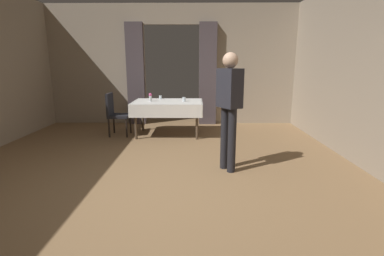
# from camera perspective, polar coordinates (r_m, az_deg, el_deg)

# --- Properties ---
(ground) EXTENTS (10.08, 10.08, 0.00)m
(ground) POSITION_cam_1_polar(r_m,az_deg,el_deg) (3.76, -8.86, -12.10)
(ground) COLOR olive
(wall_back) EXTENTS (6.40, 0.27, 3.00)m
(wall_back) POSITION_cam_1_polar(r_m,az_deg,el_deg) (7.57, -4.01, 12.39)
(wall_back) COLOR gray
(wall_back) RESTS_ON ground
(dining_table_mid) EXTENTS (1.52, 1.05, 0.75)m
(dining_table_mid) POSITION_cam_1_polar(r_m,az_deg,el_deg) (6.34, -4.82, 4.55)
(dining_table_mid) COLOR #4C3D2D
(dining_table_mid) RESTS_ON ground
(chair_mid_left) EXTENTS (0.44, 0.44, 0.93)m
(chair_mid_left) POSITION_cam_1_polar(r_m,az_deg,el_deg) (6.51, -14.94, 3.04)
(chair_mid_left) COLOR black
(chair_mid_left) RESTS_ON ground
(flower_vase_mid) EXTENTS (0.07, 0.07, 0.18)m
(flower_vase_mid) POSITION_cam_1_polar(r_m,az_deg,el_deg) (6.35, -8.26, 6.14)
(flower_vase_mid) COLOR silver
(flower_vase_mid) RESTS_ON dining_table_mid
(glass_mid_b) EXTENTS (0.07, 0.07, 0.08)m
(glass_mid_b) POSITION_cam_1_polar(r_m,az_deg,el_deg) (6.73, -6.28, 6.09)
(glass_mid_b) COLOR silver
(glass_mid_b) RESTS_ON dining_table_mid
(glass_mid_c) EXTENTS (0.07, 0.07, 0.09)m
(glass_mid_c) POSITION_cam_1_polar(r_m,az_deg,el_deg) (6.27, -1.58, 5.72)
(glass_mid_c) COLOR silver
(glass_mid_c) RESTS_ON dining_table_mid
(person_waiter_by_doorway) EXTENTS (0.37, 0.42, 1.72)m
(person_waiter_by_doorway) POSITION_cam_1_polar(r_m,az_deg,el_deg) (4.15, 7.39, 5.08)
(person_waiter_by_doorway) COLOR black
(person_waiter_by_doorway) RESTS_ON ground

